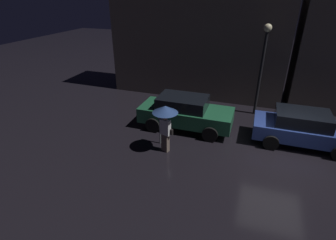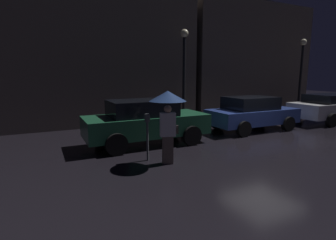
# 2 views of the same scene
# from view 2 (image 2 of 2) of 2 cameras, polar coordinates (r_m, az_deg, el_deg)

# --- Properties ---
(ground_plane) EXTENTS (60.00, 60.00, 0.00)m
(ground_plane) POSITION_cam_2_polar(r_m,az_deg,el_deg) (10.29, 20.29, -4.07)
(ground_plane) COLOR black
(building_facade_left) EXTENTS (9.83, 3.00, 6.95)m
(building_facade_left) POSITION_cam_2_polar(r_m,az_deg,el_deg) (13.64, -15.79, 14.14)
(building_facade_left) COLOR #564C47
(building_facade_left) RESTS_ON ground
(building_facade_right) EXTENTS (8.38, 3.00, 6.57)m
(building_facade_right) POSITION_cam_2_polar(r_m,az_deg,el_deg) (17.95, 16.25, 12.39)
(building_facade_right) COLOR #564C47
(building_facade_right) RESTS_ON ground
(parked_car_green) EXTENTS (4.17, 1.89, 1.53)m
(parked_car_green) POSITION_cam_2_polar(r_m,az_deg,el_deg) (8.95, -4.90, -0.27)
(parked_car_green) COLOR #1E5638
(parked_car_green) RESTS_ON ground
(parked_car_blue) EXTENTS (3.94, 1.88, 1.45)m
(parked_car_blue) POSITION_cam_2_polar(r_m,az_deg,el_deg) (11.77, 17.79, 1.47)
(parked_car_blue) COLOR navy
(parked_car_blue) RESTS_ON ground
(parked_car_white) EXTENTS (4.54, 2.00, 1.41)m
(parked_car_white) POSITION_cam_2_polar(r_m,az_deg,el_deg) (15.59, 32.09, 2.40)
(parked_car_white) COLOR silver
(parked_car_white) RESTS_ON ground
(pedestrian_with_umbrella) EXTENTS (0.97, 0.97, 1.95)m
(pedestrian_with_umbrella) POSITION_cam_2_polar(r_m,az_deg,el_deg) (6.82, -0.05, 2.89)
(pedestrian_with_umbrella) COLOR #66564C
(pedestrian_with_umbrella) RESTS_ON ground
(parking_meter) EXTENTS (0.12, 0.10, 1.31)m
(parking_meter) POSITION_cam_2_polar(r_m,az_deg,el_deg) (7.21, -4.50, -2.62)
(parking_meter) COLOR #4C5154
(parking_meter) RESTS_ON ground
(street_lamp_near) EXTENTS (0.37, 0.37, 4.43)m
(street_lamp_near) POSITION_cam_2_polar(r_m,az_deg,el_deg) (12.54, 3.52, 12.22)
(street_lamp_near) COLOR black
(street_lamp_near) RESTS_ON ground
(street_lamp_far) EXTENTS (0.37, 0.37, 4.44)m
(street_lamp_far) POSITION_cam_2_polar(r_m,az_deg,el_deg) (17.80, 27.05, 10.49)
(street_lamp_far) COLOR black
(street_lamp_far) RESTS_ON ground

